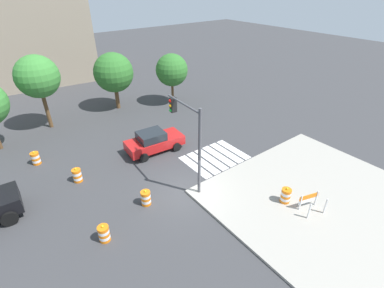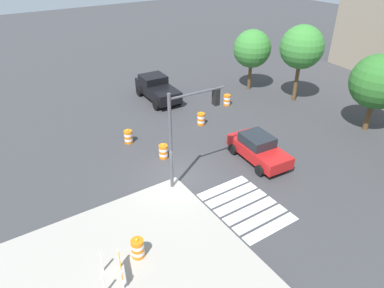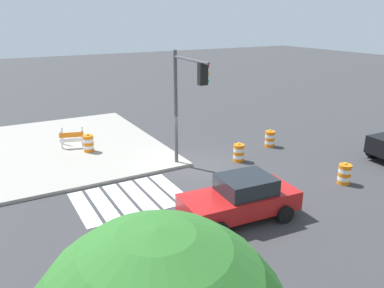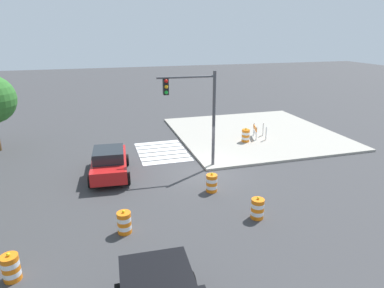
{
  "view_description": "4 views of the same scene",
  "coord_description": "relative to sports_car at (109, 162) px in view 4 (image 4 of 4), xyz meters",
  "views": [
    {
      "loc": [
        -7.72,
        -10.86,
        11.38
      ],
      "look_at": [
        2.04,
        1.99,
        1.79
      ],
      "focal_mm": 26.22,
      "sensor_mm": 36.0,
      "label": 1
    },
    {
      "loc": [
        14.07,
        -8.11,
        11.99
      ],
      "look_at": [
        -0.39,
        1.36,
        1.73
      ],
      "focal_mm": 32.6,
      "sensor_mm": 36.0,
      "label": 2
    },
    {
      "loc": [
        8.69,
        15.45,
        7.13
      ],
      "look_at": [
        0.81,
        1.38,
        1.7
      ],
      "focal_mm": 35.74,
      "sensor_mm": 36.0,
      "label": 3
    },
    {
      "loc": [
        -16.74,
        5.73,
        7.7
      ],
      "look_at": [
        0.57,
        0.7,
        1.57
      ],
      "focal_mm": 31.2,
      "sensor_mm": 36.0,
      "label": 4
    }
  ],
  "objects": [
    {
      "name": "ground_plane",
      "position": [
        -0.99,
        -5.35,
        -0.81
      ],
      "size": [
        120.0,
        120.0,
        0.0
      ],
      "primitive_type": "plane",
      "color": "#38383A"
    },
    {
      "name": "sidewalk_corner",
      "position": [
        5.01,
        -11.35,
        -0.74
      ],
      "size": [
        12.0,
        12.0,
        0.15
      ],
      "primitive_type": "cube",
      "color": "#9E998E",
      "rests_on": "ground"
    },
    {
      "name": "crosswalk_stripes",
      "position": [
        3.01,
        -3.55,
        -0.8
      ],
      "size": [
        4.35,
        3.2,
        0.02
      ],
      "color": "silver",
      "rests_on": "ground"
    },
    {
      "name": "sports_car",
      "position": [
        0.0,
        0.0,
        0.0
      ],
      "size": [
        4.42,
        2.38,
        1.63
      ],
      "color": "red",
      "rests_on": "ground"
    },
    {
      "name": "traffic_barrel_near_corner",
      "position": [
        -5.87,
        -0.25,
        -0.36
      ],
      "size": [
        0.56,
        0.56,
        1.02
      ],
      "color": "orange",
      "rests_on": "ground"
    },
    {
      "name": "traffic_barrel_crosswalk_end",
      "position": [
        -6.35,
        -5.86,
        -0.36
      ],
      "size": [
        0.56,
        0.56,
        1.02
      ],
      "color": "orange",
      "rests_on": "ground"
    },
    {
      "name": "traffic_barrel_median_near",
      "position": [
        -7.56,
        3.52,
        -0.36
      ],
      "size": [
        0.56,
        0.56,
        1.02
      ],
      "color": "orange",
      "rests_on": "ground"
    },
    {
      "name": "traffic_barrel_median_far",
      "position": [
        -3.41,
        -4.81,
        -0.36
      ],
      "size": [
        0.56,
        0.56,
        1.02
      ],
      "color": "orange",
      "rests_on": "ground"
    },
    {
      "name": "traffic_barrel_on_sidewalk",
      "position": [
        3.04,
        -9.65,
        -0.21
      ],
      "size": [
        0.56,
        0.56,
        1.02
      ],
      "color": "orange",
      "rests_on": "sidewalk_corner"
    },
    {
      "name": "construction_barricade",
      "position": [
        3.64,
        -10.84,
        -0.09
      ],
      "size": [
        1.4,
        1.1,
        1.0
      ],
      "color": "silver",
      "rests_on": "sidewalk_corner"
    },
    {
      "name": "traffic_light_pole",
      "position": [
        -0.35,
        -4.81,
        3.1
      ],
      "size": [
        0.48,
        3.29,
        5.5
      ],
      "color": "#4C4C51",
      "rests_on": "sidewalk_corner"
    }
  ]
}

